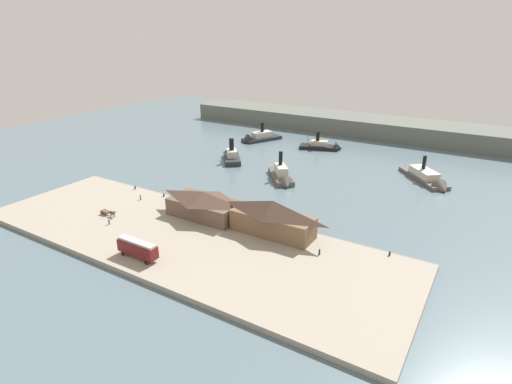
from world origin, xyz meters
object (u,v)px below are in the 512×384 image
mooring_post_east (390,254)px  mooring_post_center_east (135,188)px  ferry_outer_harbor (429,179)px  pedestrian_walking_east (140,197)px  street_tram (137,248)px  ferry_shed_customs_shed (273,217)px  pedestrian_at_waters_edge (319,252)px  mooring_post_west (164,195)px  ferry_moored_east (231,156)px  ferry_mid_harbor (282,177)px  horse_cart (108,212)px  ferry_shed_central_terminal (205,204)px  pedestrian_by_tram (109,222)px  ferry_moored_west (325,146)px  ferry_approaching_east (257,138)px

mooring_post_east → mooring_post_center_east: 78.64m
ferry_outer_harbor → pedestrian_walking_east: bearing=-137.8°
mooring_post_east → street_tram: bearing=-147.7°
ferry_shed_customs_shed → pedestrian_walking_east: ferry_shed_customs_shed is taller
ferry_shed_customs_shed → pedestrian_at_waters_edge: size_ratio=13.62×
mooring_post_west → ferry_moored_east: ferry_moored_east is taller
ferry_shed_customs_shed → ferry_outer_harbor: size_ratio=0.93×
ferry_shed_customs_shed → mooring_post_center_east: size_ratio=23.17×
street_tram → ferry_mid_harbor: size_ratio=0.57×
horse_cart → pedestrian_at_waters_edge: (56.51, 10.19, -0.24)m
street_tram → mooring_post_west: bearing=124.4°
ferry_shed_central_terminal → ferry_moored_east: 55.32m
pedestrian_walking_east → mooring_post_east: 70.95m
ferry_mid_harbor → ferry_shed_central_terminal: bearing=-94.9°
pedestrian_by_tram → mooring_post_center_east: bearing=121.9°
pedestrian_by_tram → ferry_moored_west: 101.07m
mooring_post_center_east → ferry_outer_harbor: 95.81m
ferry_shed_central_terminal → ferry_moored_west: 82.70m
street_tram → ferry_moored_east: ferry_moored_east is taller
ferry_shed_customs_shed → pedestrian_by_tram: ferry_shed_customs_shed is taller
pedestrian_by_tram → ferry_mid_harbor: bearing=68.9°
ferry_shed_customs_shed → ferry_moored_west: bearing=103.9°
ferry_shed_central_terminal → horse_cart: size_ratio=3.57×
horse_cart → ferry_moored_east: 62.45m
horse_cart → ferry_outer_harbor: ferry_outer_harbor is taller
mooring_post_east → pedestrian_walking_east: bearing=-175.5°
mooring_post_east → mooring_post_center_east: bearing=-179.8°
pedestrian_by_tram → ferry_approaching_east: bearing=98.3°
ferry_moored_west → mooring_post_west: bearing=-103.7°
mooring_post_center_east → ferry_moored_east: size_ratio=0.06×
pedestrian_by_tram → ferry_moored_east: size_ratio=0.09×
ferry_moored_east → ferry_shed_central_terminal: bearing=-62.8°
horse_cart → pedestrian_walking_east: (-0.87, 12.36, -0.19)m
ferry_moored_west → mooring_post_center_east: bearing=-111.7°
mooring_post_east → ferry_moored_east: (-72.85, 44.42, -0.00)m
pedestrian_at_waters_edge → pedestrian_by_tram: bearing=-165.2°
ferry_moored_west → pedestrian_by_tram: bearing=-100.2°
pedestrian_at_waters_edge → mooring_post_center_east: size_ratio=1.70×
ferry_shed_customs_shed → pedestrian_at_waters_edge: (13.81, -3.44, -3.72)m
ferry_shed_customs_shed → ferry_outer_harbor: ferry_shed_customs_shed is taller
ferry_shed_customs_shed → horse_cart: 44.96m
mooring_post_center_east → ferry_moored_east: (5.79, 44.72, -0.00)m
pedestrian_at_waters_edge → ferry_moored_east: bearing=138.7°
ferry_shed_central_terminal → mooring_post_center_east: (-31.07, 4.40, -3.05)m
ferry_shed_customs_shed → street_tram: 31.85m
street_tram → mooring_post_west: 35.45m
ferry_shed_customs_shed → mooring_post_west: bearing=174.1°
street_tram → pedestrian_by_tram: (-18.82, 7.95, -1.73)m
ferry_moored_east → ferry_moored_west: 42.04m
ferry_shed_customs_shed → pedestrian_at_waters_edge: ferry_shed_customs_shed is taller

